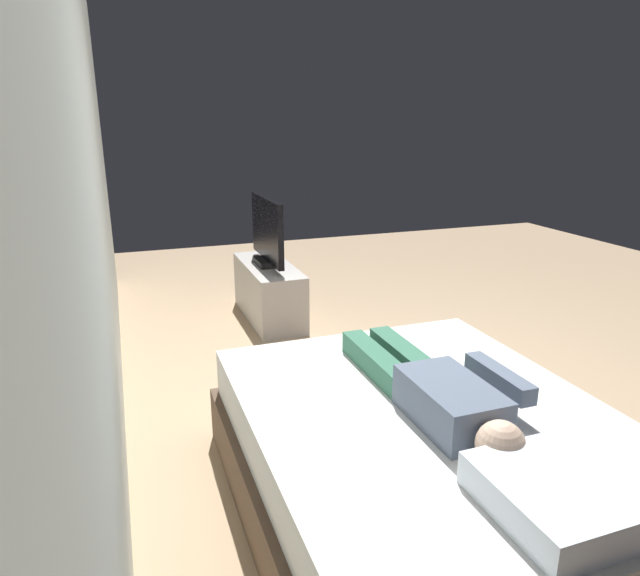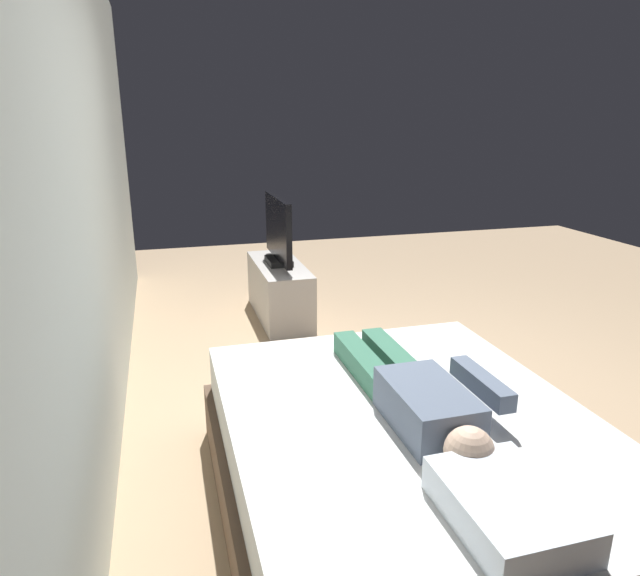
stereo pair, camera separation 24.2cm
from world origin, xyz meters
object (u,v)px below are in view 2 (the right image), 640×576
at_px(bed, 408,471).
at_px(tv, 278,232).
at_px(pillow, 507,508).
at_px(person, 417,394).
at_px(remote, 480,382).
at_px(tv_stand, 279,290).

height_order(bed, tv, tv).
bearing_deg(bed, pillow, 180.00).
height_order(bed, pillow, pillow).
height_order(person, tv, tv).
xyz_separation_m(bed, tv, (2.83, -0.02, 0.52)).
bearing_deg(pillow, remote, -26.75).
bearing_deg(pillow, tv_stand, -0.33).
bearing_deg(remote, tv, 8.98).
bearing_deg(tv_stand, remote, -171.02).
bearing_deg(tv_stand, pillow, 179.67).
distance_m(bed, remote, 0.55).
bearing_deg(tv, bed, 179.58).
bearing_deg(tv_stand, person, -179.71).
height_order(bed, remote, remote).
distance_m(pillow, tv_stand, 3.54).
xyz_separation_m(tv_stand, tv, (0.00, 0.00, 0.53)).
relative_size(bed, person, 1.61).
bearing_deg(bed, remote, -67.72).
xyz_separation_m(bed, remote, (0.18, -0.44, 0.29)).
relative_size(remote, tv, 0.17).
relative_size(bed, tv, 2.30).
xyz_separation_m(remote, tv_stand, (2.65, 0.42, -0.30)).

